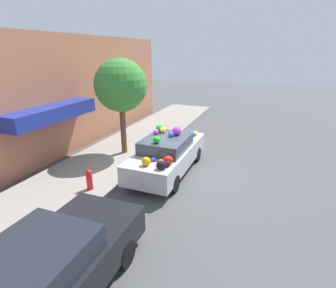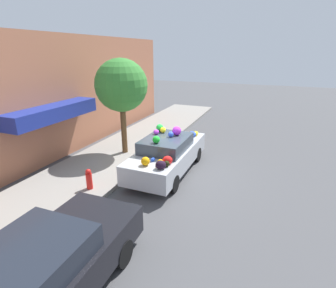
% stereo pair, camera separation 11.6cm
% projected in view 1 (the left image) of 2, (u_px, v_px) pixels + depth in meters
% --- Properties ---
extents(ground_plane, '(60.00, 60.00, 0.00)m').
position_uv_depth(ground_plane, '(168.00, 171.00, 10.21)').
color(ground_plane, '#4C4C4F').
extents(sidewalk_curb, '(24.00, 3.20, 0.14)m').
position_uv_depth(sidewalk_curb, '(109.00, 159.00, 11.12)').
color(sidewalk_curb, gray).
rests_on(sidewalk_curb, ground).
extents(building_facade, '(18.00, 1.20, 5.12)m').
position_uv_depth(building_facade, '(59.00, 99.00, 10.99)').
color(building_facade, '#B26B4C').
rests_on(building_facade, ground).
extents(street_tree, '(2.18, 2.18, 4.03)m').
position_uv_depth(street_tree, '(121.00, 86.00, 10.74)').
color(street_tree, brown).
rests_on(street_tree, sidewalk_curb).
extents(fire_hydrant, '(0.20, 0.20, 0.70)m').
position_uv_depth(fire_hydrant, '(89.00, 179.00, 8.50)').
color(fire_hydrant, red).
rests_on(fire_hydrant, sidewalk_curb).
extents(art_car, '(4.46, 1.74, 1.77)m').
position_uv_depth(art_car, '(168.00, 153.00, 9.92)').
color(art_car, '#B7BABF').
rests_on(art_car, ground).
extents(parked_car_plain, '(4.60, 1.92, 1.45)m').
position_uv_depth(parked_car_plain, '(40.00, 279.00, 4.49)').
color(parked_car_plain, black).
rests_on(parked_car_plain, ground).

